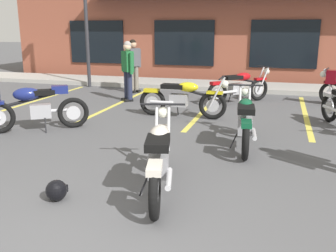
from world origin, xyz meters
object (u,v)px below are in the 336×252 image
(person_in_black_shirt, at_px, (128,67))
(person_in_shorts_foreground, at_px, (133,63))
(motorcycle_blue_standard, at_px, (30,105))
(helmet_on_pavement, at_px, (57,190))
(motorcycle_foreground_classic, at_px, (159,156))
(motorcycle_green_cafe_racer, at_px, (245,121))
(motorcycle_red_sportbike, at_px, (183,98))
(motorcycle_silver_naked, at_px, (239,86))

(person_in_black_shirt, relative_size, person_in_shorts_foreground, 1.00)
(motorcycle_blue_standard, xyz_separation_m, person_in_shorts_foreground, (0.28, 4.98, 0.42))
(person_in_shorts_foreground, distance_m, helmet_on_pavement, 7.95)
(motorcycle_foreground_classic, distance_m, person_in_black_shirt, 6.25)
(motorcycle_green_cafe_racer, relative_size, person_in_shorts_foreground, 1.26)
(motorcycle_green_cafe_racer, bearing_deg, motorcycle_red_sportbike, 130.69)
(motorcycle_silver_naked, xyz_separation_m, helmet_on_pavement, (-1.46, -6.86, -0.33))
(motorcycle_green_cafe_racer, xyz_separation_m, person_in_black_shirt, (-3.57, 3.39, 0.49))
(motorcycle_green_cafe_racer, bearing_deg, motorcycle_blue_standard, -177.56)
(motorcycle_blue_standard, bearing_deg, motorcycle_red_sportbike, 37.40)
(motorcycle_blue_standard, bearing_deg, motorcycle_green_cafe_racer, 2.44)
(motorcycle_red_sportbike, distance_m, helmet_on_pavement, 4.73)
(motorcycle_foreground_classic, bearing_deg, person_in_shorts_foreground, 113.71)
(motorcycle_blue_standard, bearing_deg, motorcycle_foreground_classic, -31.32)
(helmet_on_pavement, bearing_deg, person_in_black_shirt, 104.31)
(person_in_shorts_foreground, bearing_deg, person_in_black_shirt, -74.89)
(motorcycle_foreground_classic, bearing_deg, helmet_on_pavement, -150.55)
(motorcycle_green_cafe_racer, xyz_separation_m, person_in_shorts_foreground, (-3.95, 4.80, 0.49))
(motorcycle_silver_naked, height_order, person_in_black_shirt, person_in_black_shirt)
(motorcycle_foreground_classic, distance_m, person_in_shorts_foreground, 7.69)
(motorcycle_foreground_classic, distance_m, motorcycle_silver_naked, 6.25)
(motorcycle_foreground_classic, bearing_deg, motorcycle_silver_naked, 86.82)
(motorcycle_green_cafe_racer, height_order, helmet_on_pavement, motorcycle_green_cafe_racer)
(motorcycle_silver_naked, height_order, helmet_on_pavement, motorcycle_silver_naked)
(motorcycle_silver_naked, bearing_deg, motorcycle_green_cafe_racer, -82.59)
(person_in_black_shirt, height_order, helmet_on_pavement, person_in_black_shirt)
(motorcycle_silver_naked, bearing_deg, motorcycle_red_sportbike, -116.23)
(motorcycle_blue_standard, bearing_deg, motorcycle_silver_naked, 48.43)
(motorcycle_blue_standard, relative_size, helmet_on_pavement, 7.01)
(person_in_black_shirt, bearing_deg, helmet_on_pavement, -75.69)
(motorcycle_silver_naked, xyz_separation_m, person_in_black_shirt, (-3.05, -0.62, 0.49))
(motorcycle_silver_naked, distance_m, motorcycle_green_cafe_racer, 4.04)
(motorcycle_foreground_classic, height_order, motorcycle_green_cafe_racer, same)
(motorcycle_silver_naked, xyz_separation_m, person_in_shorts_foreground, (-3.43, 0.79, 0.49))
(person_in_black_shirt, bearing_deg, motorcycle_foreground_classic, -64.28)
(person_in_shorts_foreground, relative_size, helmet_on_pavement, 6.44)
(motorcycle_blue_standard, bearing_deg, person_in_shorts_foreground, 86.77)
(person_in_black_shirt, distance_m, helmet_on_pavement, 6.50)
(motorcycle_foreground_classic, distance_m, helmet_on_pavement, 1.32)
(person_in_black_shirt, height_order, person_in_shorts_foreground, same)
(motorcycle_red_sportbike, distance_m, motorcycle_silver_naked, 2.41)
(person_in_black_shirt, bearing_deg, person_in_shorts_foreground, 105.11)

